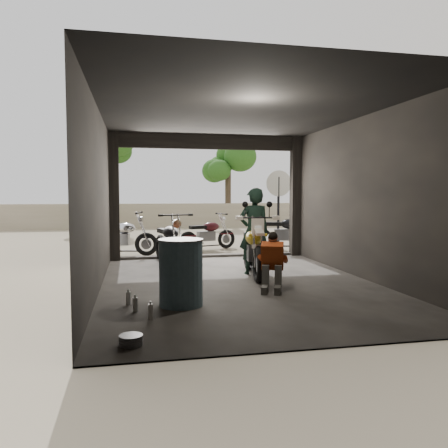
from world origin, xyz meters
name	(u,v)px	position (x,y,z in m)	size (l,w,h in m)	color
ground	(239,284)	(0.00, 0.00, 0.00)	(80.00, 80.00, 0.00)	#7A6D56
garage	(233,215)	(0.00, 0.55, 1.28)	(7.00, 7.13, 3.20)	#2D2B28
boundary_wall	(173,215)	(0.00, 14.00, 0.60)	(18.00, 0.30, 1.20)	gray
tree_left	(108,142)	(-3.00, 12.50, 3.99)	(2.20, 2.20, 5.60)	#382B1E
tree_right	(228,157)	(2.80, 14.00, 3.56)	(2.20, 2.20, 5.00)	#382B1E
main_bike	(253,245)	(0.47, 0.74, 0.64)	(0.79, 1.92, 1.28)	silver
left_bike	(169,239)	(-1.09, 2.57, 0.62)	(0.75, 1.82, 1.23)	black
outside_bike_a	(120,234)	(-2.28, 4.30, 0.60)	(0.73, 1.77, 1.20)	black
outside_bike_b	(208,232)	(0.25, 5.09, 0.55)	(0.67, 1.62, 1.10)	#3D0E13
outside_bike_c	(287,230)	(2.50, 4.39, 0.63)	(0.77, 1.87, 1.26)	black
rider	(254,231)	(0.54, 0.91, 0.91)	(0.66, 0.43, 1.81)	black
mechanic	(272,264)	(0.40, -0.73, 0.50)	(0.51, 0.69, 0.99)	#C54A1A
stool	(273,245)	(1.64, 3.00, 0.37)	(0.31, 0.31, 0.44)	black
helmet	(272,237)	(1.61, 2.99, 0.56)	(0.26, 0.27, 0.25)	white
oil_drum	(181,273)	(-1.22, -1.38, 0.50)	(0.65, 0.65, 1.01)	#405D6B
sign_post	(279,196)	(2.48, 5.06, 1.62)	(0.80, 0.08, 2.41)	black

